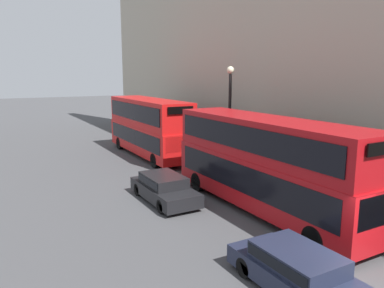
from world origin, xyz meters
The scene contains 6 objects.
bus_leading centered at (1.60, 6.69, 2.36)m, with size 2.59×11.33×4.28m.
bus_second_in_queue centered at (1.60, 20.10, 2.39)m, with size 2.59×10.50×4.33m.
car_dark_sedan centered at (-1.80, 1.13, 0.69)m, with size 1.88×4.53×1.28m.
car_hatchback centered at (-1.80, 10.17, 0.70)m, with size 1.87×4.51×1.31m.
street_lamp centered at (3.58, 12.35, 4.08)m, with size 0.44×0.44×6.63m.
pedestrian centered at (4.41, 5.09, 0.78)m, with size 0.36×0.36×1.68m.
Camera 1 is at (-9.24, -5.94, 6.20)m, focal length 35.00 mm.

